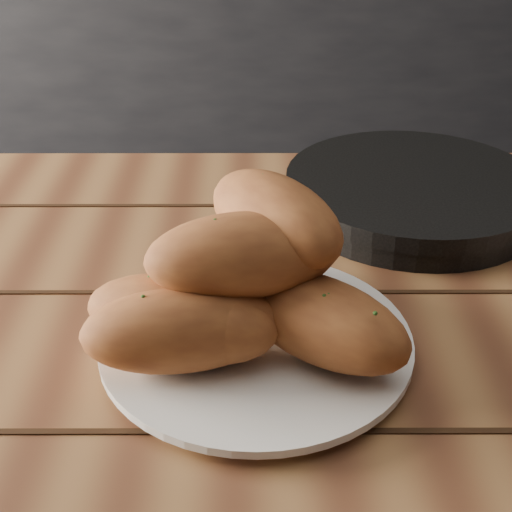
{
  "coord_description": "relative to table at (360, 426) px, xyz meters",
  "views": [
    {
      "loc": [
        0.11,
        -0.91,
        1.16
      ],
      "look_at": [
        0.12,
        -0.37,
        0.84
      ],
      "focal_mm": 50.0,
      "sensor_mm": 36.0,
      "label": 1
    }
  ],
  "objects": [
    {
      "name": "skillet",
      "position": [
        0.1,
        0.29,
        0.11
      ],
      "size": [
        0.45,
        0.32,
        0.05
      ],
      "color": "black",
      "rests_on": "table"
    },
    {
      "name": "counter",
      "position": [
        -0.22,
        2.09,
        -0.21
      ],
      "size": [
        2.8,
        0.6,
        0.9
      ],
      "primitive_type": "cube",
      "color": "black",
      "rests_on": "ground"
    },
    {
      "name": "table",
      "position": [
        0.0,
        0.0,
        0.0
      ],
      "size": [
        1.58,
        0.95,
        0.75
      ],
      "color": "#906036",
      "rests_on": "ground"
    },
    {
      "name": "plate",
      "position": [
        -0.1,
        0.0,
        0.1
      ],
      "size": [
        0.28,
        0.28,
        0.02
      ],
      "color": "white",
      "rests_on": "table"
    },
    {
      "name": "bread_rolls",
      "position": [
        -0.12,
        0.0,
        0.16
      ],
      "size": [
        0.3,
        0.25,
        0.14
      ],
      "color": "#A9612E",
      "rests_on": "plate"
    }
  ]
}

